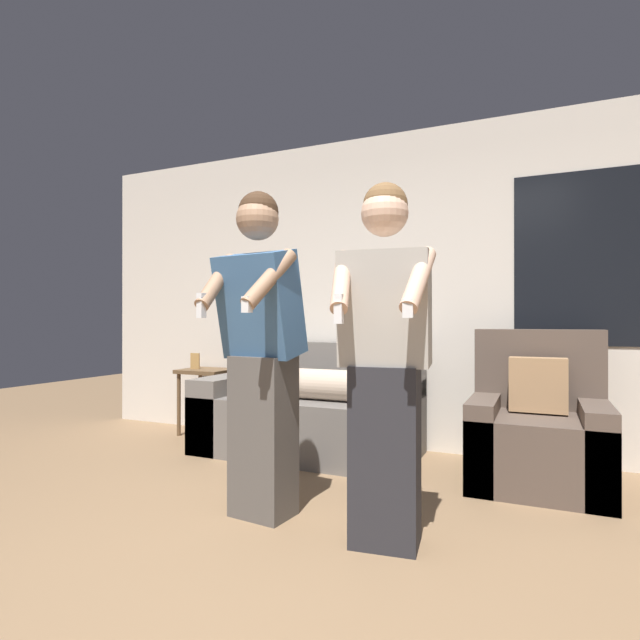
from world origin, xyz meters
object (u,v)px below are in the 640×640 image
(couch, at_px, (309,413))
(person_left, at_px, (260,350))
(armchair, at_px, (538,433))
(side_table, at_px, (206,380))
(person_right, at_px, (385,359))

(couch, distance_m, person_left, 1.49)
(couch, height_order, armchair, armchair)
(person_left, bearing_deg, side_table, 134.58)
(side_table, relative_size, person_left, 0.43)
(side_table, bearing_deg, armchair, -6.14)
(side_table, bearing_deg, couch, -10.23)
(armchair, height_order, side_table, armchair)
(couch, bearing_deg, person_right, -52.63)
(couch, xyz_separation_m, armchair, (1.73, -0.10, 0.01))
(person_left, bearing_deg, person_right, -4.71)
(person_left, bearing_deg, armchair, 41.07)
(armchair, height_order, person_right, person_right)
(couch, bearing_deg, side_table, 169.77)
(armchair, xyz_separation_m, side_table, (-2.92, 0.31, 0.17))
(couch, bearing_deg, armchair, -3.28)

